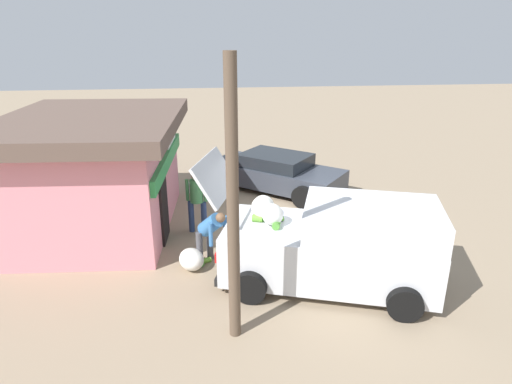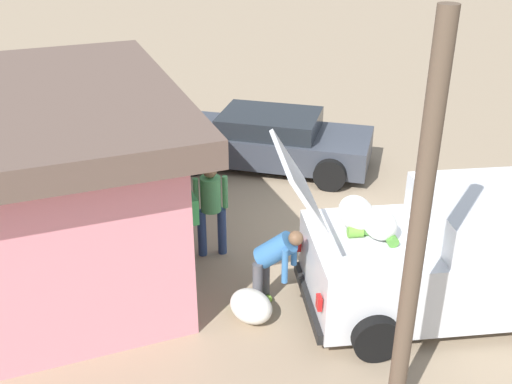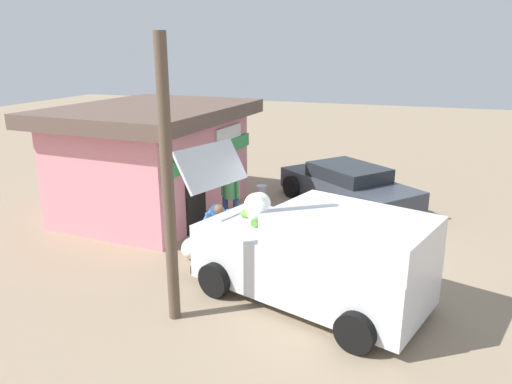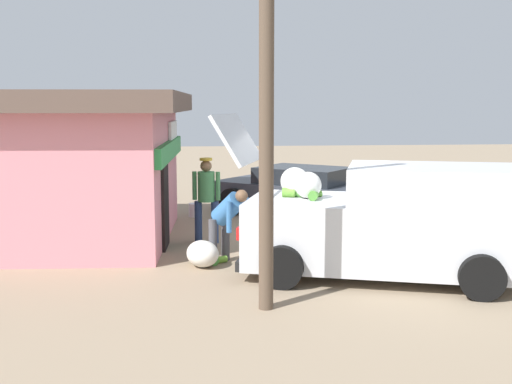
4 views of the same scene
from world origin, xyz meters
TOP-DOWN VIEW (x-y plane):
  - ground_plane at (0.00, 0.00)m, footprint 60.00×60.00m
  - storefront_bar at (0.83, 5.02)m, footprint 5.83×4.67m
  - delivery_van at (-2.63, -0.40)m, footprint 3.22×5.08m
  - parked_sedan at (3.22, -0.06)m, footprint 4.17×4.57m
  - vendor_standing at (0.21, 2.45)m, footprint 0.41×0.56m
  - customer_bending at (-1.52, 2.13)m, footprint 0.71×0.72m
  - unloaded_banana_pile at (-1.68, 2.56)m, footprint 0.83×0.81m
  - paint_bucket at (3.24, 2.65)m, footprint 0.34×0.34m
  - utility_pole at (-4.05, 1.76)m, footprint 0.20×0.20m

SIDE VIEW (x-z plane):
  - ground_plane at x=0.00m, z-range 0.00..0.00m
  - paint_bucket at x=3.24m, z-range 0.00..0.33m
  - unloaded_banana_pile at x=-1.68m, z-range -0.01..0.44m
  - parked_sedan at x=3.22m, z-range -0.01..1.20m
  - customer_bending at x=-1.52m, z-range 0.15..1.49m
  - delivery_van at x=-2.63m, z-range -0.39..2.23m
  - vendor_standing at x=0.21m, z-range 0.13..1.85m
  - storefront_bar at x=0.83m, z-range 0.06..3.08m
  - utility_pole at x=-4.05m, z-range 0.00..4.77m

